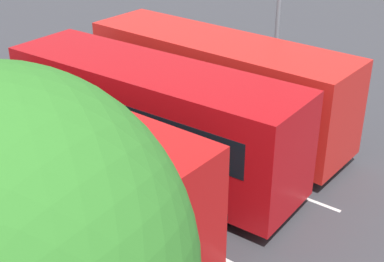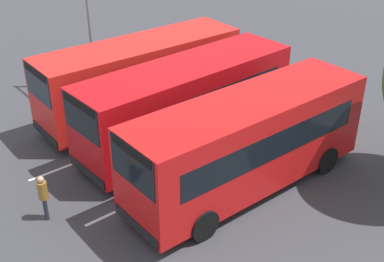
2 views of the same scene
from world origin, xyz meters
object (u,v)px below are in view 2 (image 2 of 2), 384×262
(bus_center_right, at_px, (247,141))
(pedestrian, at_px, (43,194))
(bus_center_left, at_px, (186,102))
(bus_far_left, at_px, (140,77))

(bus_center_right, bearing_deg, pedestrian, -23.80)
(bus_center_left, xyz_separation_m, pedestrian, (6.67, 0.21, -0.94))
(bus_center_left, height_order, pedestrian, bus_center_left)
(bus_far_left, relative_size, pedestrian, 5.85)
(bus_center_left, bearing_deg, bus_center_right, 84.12)
(bus_far_left, xyz_separation_m, bus_center_right, (1.03, 6.96, 0.00))
(bus_center_left, relative_size, bus_center_right, 0.99)
(bus_center_right, relative_size, pedestrian, 5.84)
(bus_far_left, distance_m, bus_center_right, 7.04)
(bus_center_left, xyz_separation_m, bus_center_right, (0.66, 3.69, 0.00))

